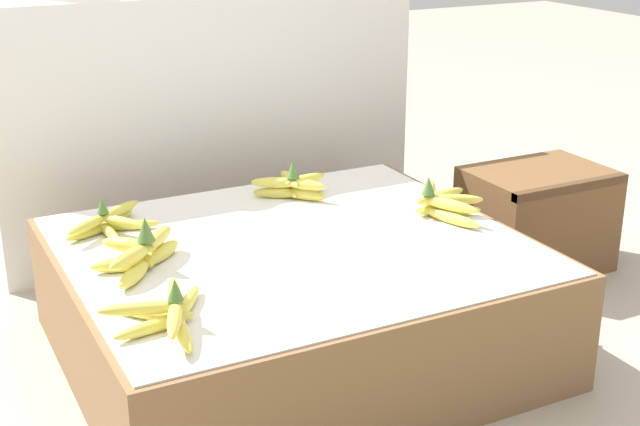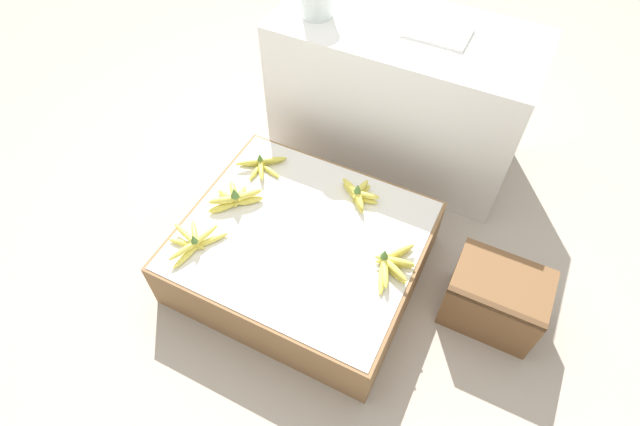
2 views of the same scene
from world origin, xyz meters
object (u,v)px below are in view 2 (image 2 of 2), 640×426
Objects in this scene: wooden_crate at (495,298)px; banana_bunch_front_left at (193,242)px; banana_bunch_back_left at (262,165)px; banana_bunch_back_midright at (359,194)px; foam_tray_white at (437,31)px; banana_bunch_middle_left at (235,198)px; banana_bunch_middle_right at (392,264)px.

wooden_crate is 1.26m from banana_bunch_front_left.
wooden_crate is at bearing -5.28° from banana_bunch_back_left.
foam_tray_white is at bearing 84.62° from banana_bunch_back_midright.
banana_bunch_back_left is 0.79× the size of foam_tray_white.
banana_bunch_middle_left is 0.75× the size of foam_tray_white.
banana_bunch_middle_right is 0.38m from banana_bunch_back_midright.
banana_bunch_back_midright is (0.48, 0.26, -0.00)m from banana_bunch_middle_left.
foam_tray_white reaches higher than banana_bunch_back_midright.
banana_bunch_middle_right is 1.05m from foam_tray_white.
banana_bunch_back_midright is (0.48, 0.03, 0.01)m from banana_bunch_back_left.
banana_bunch_middle_left is at bearing -120.45° from foam_tray_white.
banana_bunch_middle_right is at bearing -162.08° from wooden_crate.
foam_tray_white reaches higher than banana_bunch_middle_left.
banana_bunch_front_left is 0.74m from banana_bunch_back_midright.
banana_bunch_front_left is 0.81m from banana_bunch_middle_right.
wooden_crate is at bearing -11.49° from banana_bunch_back_midright.
foam_tray_white is (0.57, 1.18, 0.45)m from banana_bunch_front_left.
banana_bunch_middle_left is (0.03, 0.27, 0.01)m from banana_bunch_front_left.
banana_bunch_middle_left reaches higher than banana_bunch_middle_right.
banana_bunch_back_left is (-0.00, 0.23, -0.01)m from banana_bunch_middle_left.
foam_tray_white is at bearing 51.73° from banana_bunch_back_left.
banana_bunch_middle_left is 0.54m from banana_bunch_back_midright.
banana_bunch_back_left reaches higher than wooden_crate.
banana_bunch_back_midright reaches higher than banana_bunch_front_left.
banana_bunch_middle_right is at bearing -18.26° from banana_bunch_back_left.
wooden_crate is 1.33× the size of foam_tray_white.
banana_bunch_front_left is at bearing -93.34° from banana_bunch_back_left.
foam_tray_white reaches higher than banana_bunch_front_left.
banana_bunch_middle_left is 0.23m from banana_bunch_back_left.
banana_bunch_back_left is at bearing 161.74° from banana_bunch_middle_right.
banana_bunch_back_left is 0.48m from banana_bunch_back_midright.
banana_bunch_back_midright is 0.79m from foam_tray_white.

